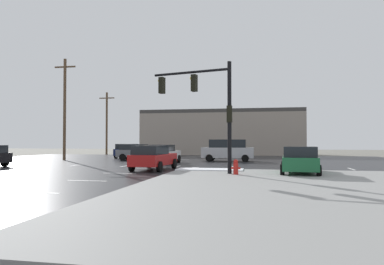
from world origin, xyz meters
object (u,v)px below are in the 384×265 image
object	(u,v)px
sedan_white	(163,154)
utility_pole_far	(65,107)
traffic_signal_mast	(208,100)
utility_pole_distant	(107,122)
sedan_navy	(129,151)
sedan_green	(300,160)
fire_hydrant	(236,167)
suv_silver	(228,150)
sedan_red	(153,157)
sedan_grey	(139,152)

from	to	relation	value
sedan_white	utility_pole_far	world-z (taller)	utility_pole_far
traffic_signal_mast	utility_pole_distant	size ratio (longest dim) A/B	0.69
sedan_white	utility_pole_far	bearing A→B (deg)	73.76
sedan_navy	utility_pole_far	distance (m)	8.44
sedan_green	utility_pole_far	bearing A→B (deg)	64.68
fire_hydrant	utility_pole_far	bearing A→B (deg)	142.66
fire_hydrant	suv_silver	size ratio (longest dim) A/B	0.16
fire_hydrant	sedan_navy	xyz separation A→B (m)	(-13.20, 19.11, 0.32)
traffic_signal_mast	sedan_white	world-z (taller)	traffic_signal_mast
sedan_white	traffic_signal_mast	bearing A→B (deg)	-150.04
sedan_red	sedan_green	bearing A→B (deg)	-98.40
sedan_white	sedan_navy	bearing A→B (deg)	37.02
fire_hydrant	suv_silver	bearing A→B (deg)	96.76
fire_hydrant	sedan_green	bearing A→B (deg)	24.93
sedan_navy	traffic_signal_mast	bearing A→B (deg)	-145.57
sedan_green	traffic_signal_mast	bearing A→B (deg)	104.48
sedan_grey	sedan_white	bearing A→B (deg)	-56.22
sedan_red	suv_silver	distance (m)	12.00
sedan_grey	utility_pole_far	distance (m)	8.63
utility_pole_distant	sedan_green	bearing A→B (deg)	-49.03
sedan_grey	utility_pole_distant	distance (m)	17.36
suv_silver	sedan_red	bearing A→B (deg)	70.94
traffic_signal_mast	sedan_white	distance (m)	11.21
sedan_red	sedan_white	world-z (taller)	same
sedan_green	sedan_red	world-z (taller)	same
traffic_signal_mast	utility_pole_far	size ratio (longest dim) A/B	0.60
sedan_red	utility_pole_distant	world-z (taller)	utility_pole_distant
sedan_grey	utility_pole_distant	xyz separation A→B (m)	(-9.64, 13.93, 3.77)
sedan_white	utility_pole_distant	distance (m)	23.23
sedan_red	utility_pole_far	bearing A→B (deg)	53.23
sedan_navy	utility_pole_far	size ratio (longest dim) A/B	0.46
sedan_navy	sedan_white	world-z (taller)	same
sedan_navy	sedan_green	world-z (taller)	same
sedan_grey	suv_silver	bearing A→B (deg)	-5.15
sedan_red	utility_pole_distant	distance (m)	29.44
sedan_navy	fire_hydrant	bearing A→B (deg)	-143.15
utility_pole_distant	utility_pole_far	bearing A→B (deg)	-81.26
sedan_navy	suv_silver	size ratio (longest dim) A/B	0.95
traffic_signal_mast	sedan_white	xyz separation A→B (m)	(-5.13, 9.40, -3.30)
sedan_grey	suv_silver	world-z (taller)	suv_silver
fire_hydrant	sedan_white	distance (m)	12.12
traffic_signal_mast	fire_hydrant	size ratio (longest dim) A/B	7.62
sedan_red	suv_silver	xyz separation A→B (m)	(3.80, 11.38, 0.24)
sedan_grey	sedan_red	distance (m)	12.39
sedan_red	sedan_white	xyz separation A→B (m)	(-1.17, 6.70, 0.00)
fire_hydrant	sedan_white	xyz separation A→B (m)	(-6.72, 10.08, 0.32)
sedan_navy	sedan_red	distance (m)	17.50
sedan_grey	sedan_green	world-z (taller)	same
fire_hydrant	suv_silver	world-z (taller)	suv_silver
traffic_signal_mast	sedan_red	distance (m)	5.82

